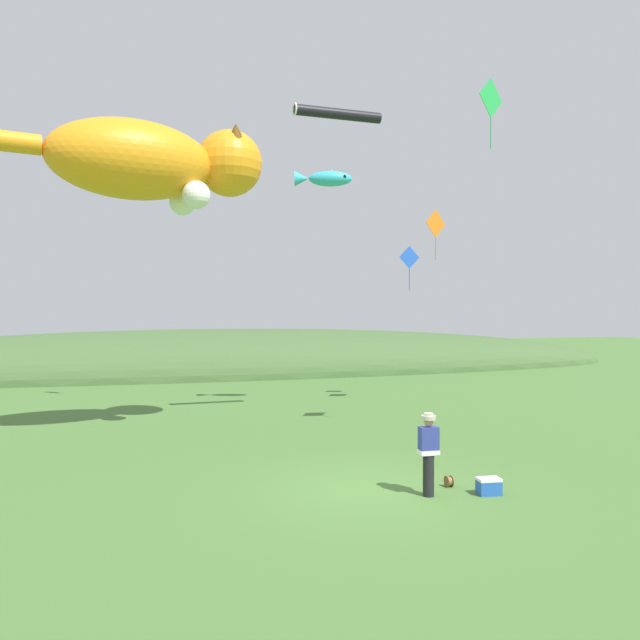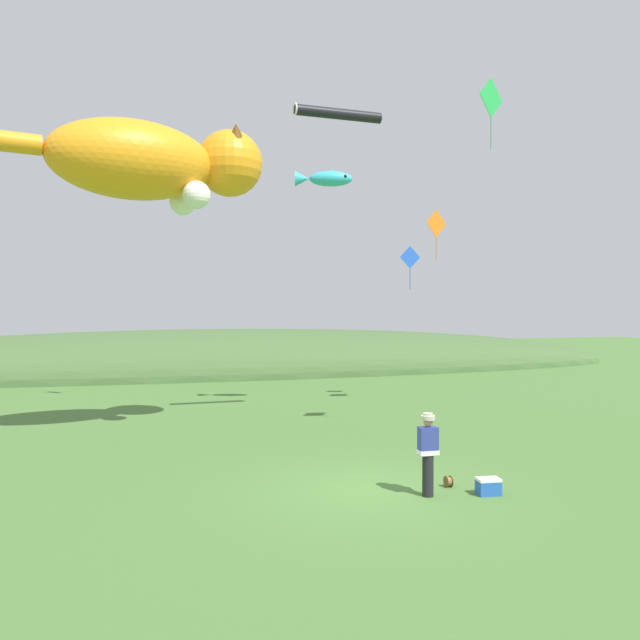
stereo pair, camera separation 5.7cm
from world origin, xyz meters
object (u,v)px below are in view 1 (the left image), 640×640
Objects in this scene: picnic_cooler at (489,486)px; kite_diamond_orange at (436,224)px; kite_tube_streamer at (337,114)px; kite_spool at (449,481)px; kite_diamond_blue at (409,258)px; kite_giant_cat at (154,163)px; festival_attendant at (429,451)px; kite_diamond_green at (491,99)px; kite_diamond_pink at (127,150)px; kite_fish_windsock at (324,179)px.

kite_diamond_orange is at bearing 69.09° from picnic_cooler.
picnic_cooler is at bearing -84.23° from kite_tube_streamer.
kite_tube_streamer reaches higher than picnic_cooler.
kite_diamond_blue reaches higher than kite_spool.
kite_tube_streamer is (5.93, 0.45, 2.11)m from kite_giant_cat.
kite_tube_streamer is at bearing 95.77° from picnic_cooler.
festival_attendant is 10.79m from kite_diamond_green.
picnic_cooler is at bearing -106.96° from kite_diamond_blue.
kite_diamond_pink is at bearing 166.50° from kite_diamond_orange.
kite_fish_windsock is at bearing 81.52° from kite_tube_streamer.
kite_spool is 0.48× the size of picnic_cooler.
kite_tube_streamer reaches higher than kite_diamond_blue.
kite_diamond_orange reaches higher than festival_attendant.
picnic_cooler is 0.23× the size of kite_fish_windsock.
kite_diamond_blue is at bearing 81.54° from kite_diamond_green.
festival_attendant reaches higher than picnic_cooler.
kite_diamond_pink is (-7.31, 2.36, 1.16)m from kite_fish_windsock.
kite_fish_windsock reaches higher than kite_diamond_blue.
kite_giant_cat is 3.93× the size of kite_fish_windsock.
kite_diamond_orange is (0.21, -2.05, 1.19)m from kite_diamond_blue.
kite_fish_windsock is at bearing 173.95° from kite_diamond_orange.
festival_attendant is 1.22m from kite_spool.
kite_fish_windsock is (-0.36, 11.31, 8.82)m from picnic_cooler.
picnic_cooler is 18.58m from kite_diamond_pink.
festival_attendant is at bearing -64.56° from kite_diamond_pink.
kite_diamond_orange is at bearing -13.50° from kite_diamond_pink.
kite_diamond_green is at bearing 58.66° from picnic_cooler.
festival_attendant is at bearing -94.82° from kite_fish_windsock.
kite_diamond_blue is at bearing 25.67° from kite_giant_cat.
kite_diamond_pink reaches higher than kite_giant_cat.
picnic_cooler is at bearing -121.34° from kite_diamond_green.
kite_diamond_orange reaches higher than kite_spool.
kite_diamond_blue is at bearing 69.72° from kite_spool.
kite_diamond_blue is 0.92× the size of kite_diamond_orange.
festival_attendant is 0.58× the size of kite_tube_streamer.
kite_diamond_pink reaches higher than kite_diamond_orange.
kite_giant_cat is (-6.20, 6.99, 8.28)m from kite_spool.
festival_attendant is 14.62m from kite_diamond_blue.
kite_giant_cat reaches higher than kite_fish_windsock.
picnic_cooler is 0.17× the size of kite_tube_streamer.
kite_diamond_green is (3.49, -3.83, -0.40)m from kite_tube_streamer.
kite_diamond_pink is at bearing 138.01° from kite_diamond_green.
kite_tube_streamer reaches higher than kite_diamond_pink.
picnic_cooler is at bearing -60.70° from kite_diamond_pink.
festival_attendant is 0.95× the size of kite_diamond_blue.
kite_spool is 0.13× the size of kite_diamond_pink.
kite_giant_cat is (-5.46, 7.48, 7.45)m from festival_attendant.
kite_tube_streamer is (-0.46, -3.12, 1.51)m from kite_fish_windsock.
festival_attendant is 0.88× the size of kite_diamond_orange.
kite_diamond_blue is at bearing 73.04° from picnic_cooler.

